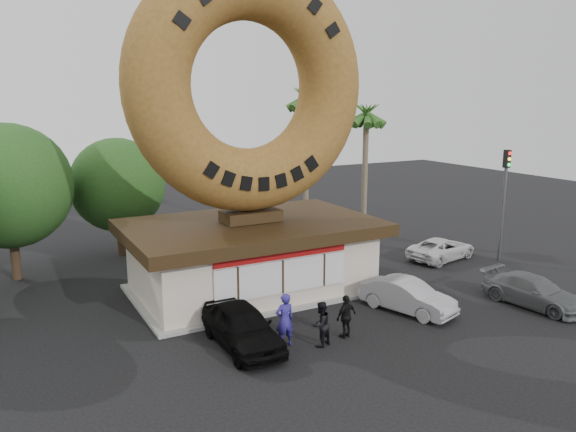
# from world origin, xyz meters

# --- Properties ---
(ground) EXTENTS (90.00, 90.00, 0.00)m
(ground) POSITION_xyz_m (0.00, 0.00, 0.00)
(ground) COLOR black
(ground) RESTS_ON ground
(donut_shop) EXTENTS (11.20, 7.20, 3.80)m
(donut_shop) POSITION_xyz_m (0.00, 5.98, 1.77)
(donut_shop) COLOR beige
(donut_shop) RESTS_ON ground
(giant_donut) EXTENTS (10.93, 2.79, 10.93)m
(giant_donut) POSITION_xyz_m (0.00, 6.00, 9.26)
(giant_donut) COLOR olive
(giant_donut) RESTS_ON donut_shop
(tree_west) EXTENTS (6.00, 6.00, 7.65)m
(tree_west) POSITION_xyz_m (-9.50, 13.00, 4.64)
(tree_west) COLOR #473321
(tree_west) RESTS_ON ground
(tree_mid) EXTENTS (5.20, 5.20, 6.63)m
(tree_mid) POSITION_xyz_m (-4.00, 15.00, 4.02)
(tree_mid) COLOR #473321
(tree_mid) RESTS_ON ground
(palm_near) EXTENTS (2.60, 2.60, 9.75)m
(palm_near) POSITION_xyz_m (7.50, 14.00, 8.41)
(palm_near) COLOR #726651
(palm_near) RESTS_ON ground
(palm_far) EXTENTS (2.60, 2.60, 8.75)m
(palm_far) POSITION_xyz_m (11.00, 12.50, 7.48)
(palm_far) COLOR #726651
(palm_far) RESTS_ON ground
(street_lamp) EXTENTS (2.11, 0.20, 8.00)m
(street_lamp) POSITION_xyz_m (-1.86, 16.00, 4.48)
(street_lamp) COLOR #59595E
(street_lamp) RESTS_ON ground
(traffic_signal) EXTENTS (0.30, 0.38, 6.07)m
(traffic_signal) POSITION_xyz_m (14.00, 3.99, 3.87)
(traffic_signal) COLOR #59595E
(traffic_signal) RESTS_ON ground
(person_left) EXTENTS (0.73, 0.49, 1.98)m
(person_left) POSITION_xyz_m (-1.43, 0.05, 0.99)
(person_left) COLOR navy
(person_left) RESTS_ON ground
(person_center) EXTENTS (0.98, 0.88, 1.67)m
(person_center) POSITION_xyz_m (-0.29, -0.58, 0.84)
(person_center) COLOR black
(person_center) RESTS_ON ground
(person_right) EXTENTS (1.03, 0.61, 1.65)m
(person_right) POSITION_xyz_m (0.94, -0.38, 0.82)
(person_right) COLOR black
(person_right) RESTS_ON ground
(car_black) EXTENTS (1.81, 4.50, 1.53)m
(car_black) POSITION_xyz_m (-2.79, 0.72, 0.77)
(car_black) COLOR black
(car_black) RESTS_ON ground
(car_silver) EXTENTS (2.62, 4.33, 1.35)m
(car_silver) POSITION_xyz_m (4.64, 0.57, 0.67)
(car_silver) COLOR #9B9A9F
(car_silver) RESTS_ON ground
(car_grey) EXTENTS (2.42, 4.64, 1.28)m
(car_grey) POSITION_xyz_m (9.86, -1.49, 0.64)
(car_grey) COLOR #5D6062
(car_grey) RESTS_ON ground
(car_white) EXTENTS (4.60, 2.81, 1.19)m
(car_white) POSITION_xyz_m (11.39, 5.71, 0.60)
(car_white) COLOR silver
(car_white) RESTS_ON ground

